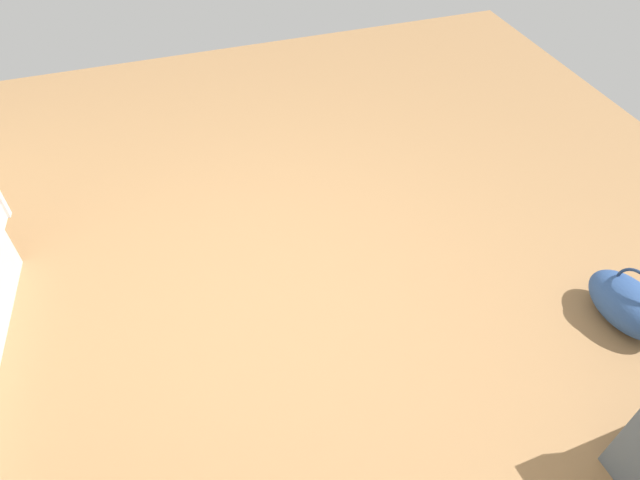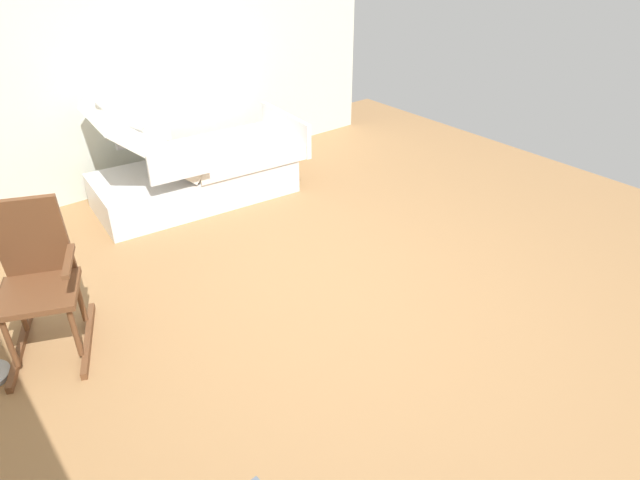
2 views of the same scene
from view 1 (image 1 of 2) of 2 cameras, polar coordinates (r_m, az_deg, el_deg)
ground_plane at (r=3.72m, az=-2.90°, el=-5.53°), size 7.44×7.44×0.00m
duffel_bag at (r=3.96m, az=29.37°, el=-5.83°), size 0.38×0.59×0.43m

